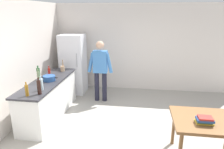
% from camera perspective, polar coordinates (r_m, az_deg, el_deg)
% --- Properties ---
extents(ground_plane, '(14.00, 14.00, 0.00)m').
position_cam_1_polar(ground_plane, '(4.26, 5.14, -17.99)').
color(ground_plane, '#9E998E').
extents(wall_back, '(6.40, 0.12, 2.70)m').
position_cam_1_polar(wall_back, '(6.58, 6.87, 7.37)').
color(wall_back, silver).
rests_on(wall_back, ground_plane).
extents(wall_left, '(0.12, 5.60, 2.70)m').
position_cam_1_polar(wall_left, '(4.71, -27.62, 1.70)').
color(wall_left, silver).
rests_on(wall_left, ground_plane).
extents(kitchen_counter, '(0.64, 2.20, 0.90)m').
position_cam_1_polar(kitchen_counter, '(5.18, -17.00, -6.31)').
color(kitchen_counter, white).
rests_on(kitchen_counter, ground_plane).
extents(refrigerator, '(0.70, 0.67, 1.80)m').
position_cam_1_polar(refrigerator, '(6.41, -10.65, 2.84)').
color(refrigerator, white).
rests_on(refrigerator, ground_plane).
extents(person, '(0.70, 0.22, 1.70)m').
position_cam_1_polar(person, '(5.63, -3.26, 1.97)').
color(person, '#1E1E2D').
rests_on(person, ground_plane).
extents(dining_table, '(1.40, 0.90, 0.75)m').
position_cam_1_polar(dining_table, '(3.86, 26.90, -12.19)').
color(dining_table, brown).
rests_on(dining_table, ground_plane).
extents(cooking_pot, '(0.40, 0.28, 0.12)m').
position_cam_1_polar(cooking_pot, '(4.99, -17.04, -0.98)').
color(cooking_pot, '#285193').
rests_on(cooking_pot, kitchen_counter).
extents(utensil_jar, '(0.11, 0.11, 0.32)m').
position_cam_1_polar(utensil_jar, '(5.69, -13.56, 1.66)').
color(utensil_jar, tan).
rests_on(utensil_jar, kitchen_counter).
extents(bottle_sauce_red, '(0.06, 0.06, 0.24)m').
position_cam_1_polar(bottle_sauce_red, '(5.41, -17.04, 0.78)').
color(bottle_sauce_red, '#B22319').
rests_on(bottle_sauce_red, kitchen_counter).
extents(bottle_wine_dark, '(0.08, 0.08, 0.34)m').
position_cam_1_polar(bottle_wine_dark, '(4.21, -19.59, -3.33)').
color(bottle_wine_dark, black).
rests_on(bottle_wine_dark, kitchen_counter).
extents(bottle_wine_green, '(0.08, 0.08, 0.34)m').
position_cam_1_polar(bottle_wine_green, '(5.12, -19.75, 0.20)').
color(bottle_wine_green, '#1E5123').
rests_on(bottle_wine_green, kitchen_counter).
extents(bottle_vinegar_tall, '(0.06, 0.06, 0.32)m').
position_cam_1_polar(bottle_vinegar_tall, '(4.91, -19.72, -0.61)').
color(bottle_vinegar_tall, gray).
rests_on(bottle_vinegar_tall, kitchen_counter).
extents(bottle_oil_amber, '(0.06, 0.06, 0.28)m').
position_cam_1_polar(bottle_oil_amber, '(4.22, -22.59, -4.05)').
color(bottle_oil_amber, '#996619').
rests_on(bottle_oil_amber, kitchen_counter).
extents(bottle_water_clear, '(0.07, 0.07, 0.30)m').
position_cam_1_polar(bottle_water_clear, '(4.42, -19.02, -2.56)').
color(bottle_water_clear, silver).
rests_on(bottle_water_clear, kitchen_counter).
extents(book_stack, '(0.27, 0.19, 0.12)m').
position_cam_1_polar(book_stack, '(3.61, 24.33, -11.47)').
color(book_stack, gold).
rests_on(book_stack, dining_table).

